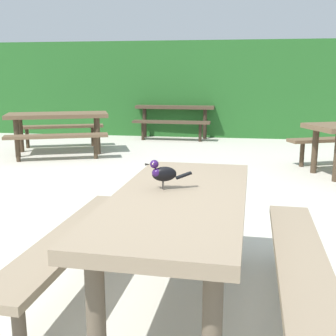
{
  "coord_description": "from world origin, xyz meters",
  "views": [
    {
      "loc": [
        0.52,
        -2.37,
        1.42
      ],
      "look_at": [
        0.12,
        0.23,
        0.84
      ],
      "focal_mm": 45.12,
      "sensor_mm": 36.0,
      "label": 1
    }
  ],
  "objects_px": {
    "picnic_table_foreground": "(179,224)",
    "bird_grackle": "(163,173)",
    "picnic_table_mid_left": "(58,123)",
    "picnic_table_mid_right": "(176,113)"
  },
  "relations": [
    {
      "from": "picnic_table_foreground",
      "to": "picnic_table_mid_left",
      "type": "distance_m",
      "value": 5.77
    },
    {
      "from": "picnic_table_mid_left",
      "to": "picnic_table_foreground",
      "type": "bearing_deg",
      "value": -59.97
    },
    {
      "from": "bird_grackle",
      "to": "picnic_table_mid_right",
      "type": "xyz_separation_m",
      "value": [
        -0.91,
        7.41,
        -0.29
      ]
    },
    {
      "from": "picnic_table_foreground",
      "to": "picnic_table_mid_right",
      "type": "relative_size",
      "value": 1.01
    },
    {
      "from": "picnic_table_foreground",
      "to": "bird_grackle",
      "type": "bearing_deg",
      "value": 142.86
    },
    {
      "from": "picnic_table_mid_right",
      "to": "bird_grackle",
      "type": "bearing_deg",
      "value": -82.98
    },
    {
      "from": "picnic_table_foreground",
      "to": "bird_grackle",
      "type": "relative_size",
      "value": 6.56
    },
    {
      "from": "bird_grackle",
      "to": "picnic_table_foreground",
      "type": "bearing_deg",
      "value": -37.14
    },
    {
      "from": "picnic_table_foreground",
      "to": "picnic_table_mid_left",
      "type": "height_order",
      "value": "same"
    },
    {
      "from": "bird_grackle",
      "to": "picnic_table_mid_left",
      "type": "xyz_separation_m",
      "value": [
        -2.77,
        4.91,
        -0.29
      ]
    }
  ]
}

